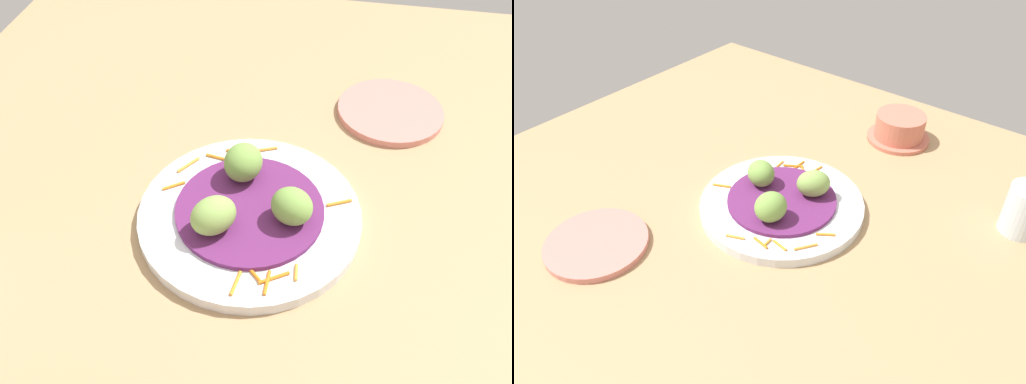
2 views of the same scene
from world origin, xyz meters
TOP-DOWN VIEW (x-y plane):
  - table_surface at (0.00, 0.00)cm, footprint 110.00×110.00cm
  - main_plate at (1.99, 5.17)cm, footprint 27.07×27.07cm
  - cabbage_bed at (1.99, 5.17)cm, footprint 17.98×17.98cm
  - carrot_garnish at (2.49, 4.92)cm, footprint 23.58×24.38cm
  - guac_scoop_left at (5.34, 9.18)cm, footprint 6.94×6.92cm
  - guac_scoop_center at (-3.16, 6.06)cm, footprint 6.40×6.12cm
  - guac_scoop_right at (3.79, 0.26)cm, footprint 5.80×6.17cm
  - side_plate_small at (-14.50, -19.52)cm, footprint 15.62×15.62cm

SIDE VIEW (x-z plane):
  - table_surface at x=0.00cm, z-range 0.00..2.00cm
  - side_plate_small at x=-14.50cm, z-range 2.00..3.06cm
  - main_plate at x=1.99cm, z-range 2.00..3.64cm
  - carrot_garnish at x=2.49cm, z-range 3.64..4.04cm
  - cabbage_bed at x=1.99cm, z-range 3.64..4.31cm
  - guac_scoop_center at x=-3.16cm, z-range 4.31..8.71cm
  - guac_scoop_left at x=5.34cm, z-range 4.31..8.81cm
  - guac_scoop_right at x=3.79cm, z-range 4.31..9.08cm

